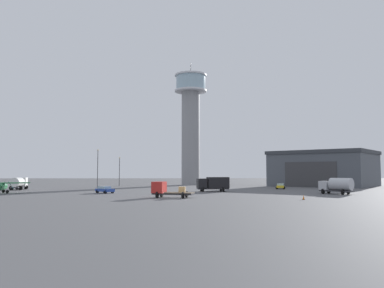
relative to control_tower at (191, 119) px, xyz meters
The scene contains 13 objects.
ground_plane 68.18m from the control_tower, 93.47° to the right, with size 400.00×400.00×0.00m, color #545456.
control_tower is the anchor object (origin of this frame).
hangar 44.31m from the control_tower, 17.11° to the right, with size 35.63×35.13×10.29m.
airplane_green 65.37m from the control_tower, 128.21° to the right, with size 10.42×8.15×3.08m.
truck_fuel_tanker_silver 62.88m from the control_tower, 64.19° to the right, with size 5.74×6.06×3.04m.
truck_fuel_tanker_white 56.82m from the control_tower, 141.13° to the right, with size 3.52×7.12×2.87m.
truck_box_black 47.71m from the control_tower, 85.27° to the right, with size 6.98×3.76×3.07m.
truck_flatbed_red 65.97m from the control_tower, 95.31° to the right, with size 7.09×4.37×2.58m.
car_yellow 43.03m from the control_tower, 55.72° to the right, with size 3.03×4.63×1.37m.
car_blue 56.15m from the control_tower, 110.66° to the right, with size 4.24×4.25×1.37m.
light_post_west 28.98m from the control_tower, 153.78° to the right, with size 0.44×0.44×8.63m.
light_post_east 36.84m from the control_tower, 139.99° to the right, with size 0.44×0.44×10.28m.
traffic_cone_near_left 72.68m from the control_tower, 77.55° to the right, with size 0.36×0.36×0.73m.
Camera 1 is at (0.18, -61.18, 4.14)m, focal length 36.12 mm.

